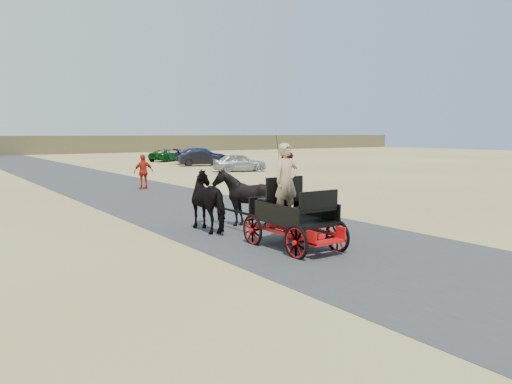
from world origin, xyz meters
TOP-DOWN VIEW (x-y plane):
  - ground at (0.00, 0.00)m, footprint 140.00×140.00m
  - road at (0.00, 0.00)m, footprint 6.00×140.00m
  - carriage at (-0.96, -0.06)m, footprint 1.30×2.40m
  - horse_left at (-1.51, 2.94)m, footprint 0.91×2.01m
  - horse_right at (-0.41, 2.94)m, footprint 1.37×1.54m
  - driver_man at (-1.16, -0.01)m, footprint 0.66×0.43m
  - passenger_woman at (-0.66, 0.54)m, footprint 0.77×0.60m
  - pedestrian at (0.85, 13.90)m, footprint 1.02×0.45m
  - car_a at (10.93, 20.94)m, footprint 4.12×2.68m
  - car_b at (11.64, 28.01)m, footprint 4.05×2.39m
  - car_c at (13.05, 30.52)m, footprint 5.25×3.07m
  - car_d at (12.26, 36.02)m, footprint 4.66×3.79m

SIDE VIEW (x-z plane):
  - ground at x=0.00m, z-range 0.00..0.00m
  - road at x=0.00m, z-range 0.00..0.01m
  - carriage at x=-0.96m, z-range 0.00..0.72m
  - car_d at x=12.26m, z-range 0.00..1.18m
  - car_b at x=11.64m, z-range 0.00..1.26m
  - car_a at x=10.93m, z-range 0.00..1.30m
  - car_c at x=13.05m, z-range 0.00..1.43m
  - horse_left at x=-1.51m, z-range 0.00..1.70m
  - horse_right at x=-0.41m, z-range 0.00..1.70m
  - pedestrian at x=0.85m, z-range 0.00..1.73m
  - passenger_woman at x=-0.66m, z-range 0.72..2.30m
  - driver_man at x=-1.16m, z-range 0.72..2.52m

